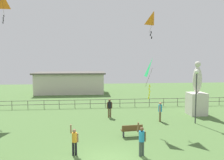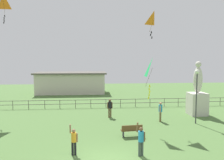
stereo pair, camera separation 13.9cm
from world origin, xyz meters
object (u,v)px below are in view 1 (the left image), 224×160
person_1 (160,110)px  person_0 (142,139)px  statue_monument (197,97)px  lamppost (196,85)px  park_bench (132,130)px  person_2 (74,140)px  kite_0 (152,69)px  person_4 (110,107)px  kite_1 (2,1)px  kite_3 (154,19)px

person_1 → person_0: bearing=-115.1°
statue_monument → lamppost: statue_monument is taller
lamppost → park_bench: (-6.01, -2.79, -2.87)m
person_2 → person_1: bearing=42.7°
person_1 → kite_0: bearing=-119.0°
person_4 → kite_0: bearing=-58.4°
park_bench → kite_1: size_ratio=0.52×
person_4 → park_bench: bearing=-78.4°
person_2 → kite_1: (-7.58, 11.11, 10.21)m
lamppost → kite_3: (-3.61, 0.51, 5.43)m
statue_monument → kite_1: (-18.94, 2.52, 9.40)m
person_1 → kite_3: kite_3 is taller
person_0 → kite_0: 5.90m
statue_monument → kite_3: kite_3 is taller
kite_3 → statue_monument: bearing=25.7°
kite_0 → kite_1: (-13.08, 7.38, 6.36)m
statue_monument → person_0: statue_monument is taller
statue_monument → person_4: 8.69m
statue_monument → person_0: (-7.60, -9.06, -0.73)m
statue_monument → park_bench: bearing=-142.5°
park_bench → kite_0: size_ratio=0.50×
lamppost → person_1: bearing=163.0°
person_0 → person_2: (-3.76, 0.46, -0.08)m
person_0 → person_4: bearing=96.9°
kite_1 → person_4: bearing=-15.5°
person_0 → kite_1: kite_1 is taller
person_0 → person_4: person_0 is taller
park_bench → person_0: (-0.06, -3.28, 0.51)m
kite_0 → person_0: bearing=-112.5°
park_bench → kite_1: (-11.40, 8.30, 10.64)m
person_0 → kite_1: bearing=134.4°
person_0 → kite_0: (1.73, 4.19, 3.77)m
person_2 → kite_3: size_ratio=0.82×
person_0 → person_2: size_ratio=1.09×
park_bench → person_1: 4.88m
person_1 → person_4: size_ratio=0.99×
person_2 → statue_monument: bearing=37.1°
person_0 → kite_1: (-11.34, 11.58, 10.13)m
person_1 → kite_1: bearing=162.3°
lamppost → person_2: bearing=-150.3°
person_2 → kite_3: 11.75m
person_0 → kite_0: size_ratio=0.63×
park_bench → kite_3: bearing=54.0°
person_0 → kite_3: 10.49m
statue_monument → kite_0: size_ratio=1.71×
lamppost → kite_0: 4.93m
lamppost → person_4: size_ratio=2.64×
park_bench → kite_0: bearing=28.7°
statue_monument → person_2: statue_monument is taller
person_4 → kite_3: 8.79m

